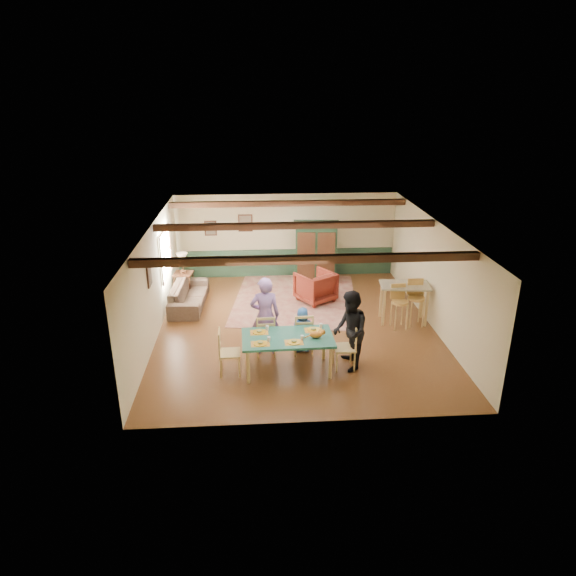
{
  "coord_description": "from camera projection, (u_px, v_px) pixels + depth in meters",
  "views": [
    {
      "loc": [
        -1.05,
        -11.9,
        5.77
      ],
      "look_at": [
        -0.23,
        -0.1,
        1.15
      ],
      "focal_mm": 32.0,
      "sensor_mm": 36.0,
      "label": 1
    }
  ],
  "objects": [
    {
      "name": "table_lamp",
      "position": [
        182.0,
        263.0,
        15.07
      ],
      "size": [
        0.36,
        0.36,
        0.61
      ],
      "primitive_type": null,
      "rotation": [
        0.0,
        0.0,
        -0.06
      ],
      "color": "beige",
      "rests_on": "end_table"
    },
    {
      "name": "place_setting_far_right",
      "position": [
        313.0,
        328.0,
        11.23
      ],
      "size": [
        0.44,
        0.34,
        0.11
      ],
      "primitive_type": null,
      "rotation": [
        0.0,
        0.0,
        0.03
      ],
      "color": "gold",
      "rests_on": "dining_table"
    },
    {
      "name": "sofa",
      "position": [
        189.0,
        295.0,
        14.46
      ],
      "size": [
        0.97,
        2.25,
        0.65
      ],
      "primitive_type": "imported",
      "rotation": [
        0.0,
        0.0,
        1.52
      ],
      "color": "#45362B",
      "rests_on": "floor"
    },
    {
      "name": "place_setting_far_left",
      "position": [
        259.0,
        330.0,
        11.12
      ],
      "size": [
        0.44,
        0.34,
        0.11
      ],
      "primitive_type": null,
      "rotation": [
        0.0,
        0.0,
        0.03
      ],
      "color": "gold",
      "rests_on": "dining_table"
    },
    {
      "name": "place_setting_near_center",
      "position": [
        294.0,
        340.0,
        10.69
      ],
      "size": [
        0.44,
        0.34,
        0.11
      ],
      "primitive_type": null,
      "rotation": [
        0.0,
        0.0,
        0.03
      ],
      "color": "gold",
      "rests_on": "dining_table"
    },
    {
      "name": "picture_left_wall",
      "position": [
        149.0,
        275.0,
        11.81
      ],
      "size": [
        0.04,
        0.42,
        0.52
      ],
      "primitive_type": null,
      "color": "#7E735C",
      "rests_on": "wall_left"
    },
    {
      "name": "bar_stool_right",
      "position": [
        416.0,
        303.0,
        13.18
      ],
      "size": [
        0.43,
        0.47,
        1.22
      ],
      "primitive_type": null,
      "rotation": [
        0.0,
        0.0,
        -0.0
      ],
      "color": "tan",
      "rests_on": "floor"
    },
    {
      "name": "dining_chair_end_right",
      "position": [
        344.0,
        347.0,
        11.17
      ],
      "size": [
        0.49,
        0.47,
        1.03
      ],
      "primitive_type": null,
      "rotation": [
        0.0,
        0.0,
        -1.54
      ],
      "color": "tan",
      "rests_on": "floor"
    },
    {
      "name": "wall_right",
      "position": [
        435.0,
        276.0,
        12.96
      ],
      "size": [
        0.02,
        8.0,
        2.7
      ],
      "primitive_type": "cube",
      "color": "beige",
      "rests_on": "floor"
    },
    {
      "name": "end_table",
      "position": [
        184.0,
        283.0,
        15.3
      ],
      "size": [
        0.61,
        0.61,
        0.67
      ],
      "primitive_type": null,
      "rotation": [
        0.0,
        0.0,
        -0.12
      ],
      "color": "black",
      "rests_on": "floor"
    },
    {
      "name": "ceiling_beam_mid",
      "position": [
        296.0,
        225.0,
        12.65
      ],
      "size": [
        6.95,
        0.16,
        0.16
      ],
      "primitive_type": "cube",
      "color": "black",
      "rests_on": "ceiling"
    },
    {
      "name": "ceiling_beam_front",
      "position": [
        307.0,
        259.0,
        10.14
      ],
      "size": [
        6.95,
        0.16,
        0.16
      ],
      "primitive_type": "cube",
      "color": "black",
      "rests_on": "ceiling"
    },
    {
      "name": "area_rug",
      "position": [
        295.0,
        299.0,
        15.03
      ],
      "size": [
        3.96,
        4.53,
        0.01
      ],
      "primitive_type": "cube",
      "rotation": [
        0.0,
        0.0,
        -0.13
      ],
      "color": "#C7AE90",
      "rests_on": "floor"
    },
    {
      "name": "dining_chair_far_left",
      "position": [
        266.0,
        334.0,
        11.74
      ],
      "size": [
        0.47,
        0.49,
        1.03
      ],
      "primitive_type": null,
      "rotation": [
        0.0,
        0.0,
        3.17
      ],
      "color": "tan",
      "rests_on": "floor"
    },
    {
      "name": "wall_left",
      "position": [
        154.0,
        282.0,
        12.51
      ],
      "size": [
        0.02,
        8.0,
        2.7
      ],
      "primitive_type": "cube",
      "color": "beige",
      "rests_on": "floor"
    },
    {
      "name": "dining_chair_end_left",
      "position": [
        230.0,
        352.0,
        10.94
      ],
      "size": [
        0.49,
        0.47,
        1.03
      ],
      "primitive_type": null,
      "rotation": [
        0.0,
        0.0,
        1.6
      ],
      "color": "tan",
      "rests_on": "floor"
    },
    {
      "name": "dining_chair_far_right",
      "position": [
        303.0,
        333.0,
        11.82
      ],
      "size": [
        0.47,
        0.49,
        1.03
      ],
      "primitive_type": null,
      "rotation": [
        0.0,
        0.0,
        3.17
      ],
      "color": "tan",
      "rests_on": "floor"
    },
    {
      "name": "person_child",
      "position": [
        303.0,
        330.0,
        11.88
      ],
      "size": [
        0.54,
        0.36,
        1.09
      ],
      "primitive_type": "imported",
      "rotation": [
        0.0,
        0.0,
        3.17
      ],
      "color": "#265298",
      "rests_on": "floor"
    },
    {
      "name": "person_man",
      "position": [
        265.0,
        316.0,
        11.67
      ],
      "size": [
        0.69,
        0.46,
        1.87
      ],
      "primitive_type": "imported",
      "rotation": [
        0.0,
        0.0,
        3.17
      ],
      "color": "#8862A8",
      "rests_on": "floor"
    },
    {
      "name": "counter_table",
      "position": [
        403.0,
        303.0,
        13.42
      ],
      "size": [
        1.33,
        0.87,
        1.05
      ],
      "primitive_type": null,
      "rotation": [
        0.0,
        0.0,
        -0.12
      ],
      "color": "#B6AF8D",
      "rests_on": "floor"
    },
    {
      "name": "wall_back",
      "position": [
        286.0,
        236.0,
        16.45
      ],
      "size": [
        7.0,
        0.02,
        2.7
      ],
      "primitive_type": "cube",
      "color": "beige",
      "rests_on": "floor"
    },
    {
      "name": "place_setting_near_left",
      "position": [
        260.0,
        342.0,
        10.62
      ],
      "size": [
        0.44,
        0.34,
        0.11
      ],
      "primitive_type": null,
      "rotation": [
        0.0,
        0.0,
        0.03
      ],
      "color": "gold",
      "rests_on": "dining_table"
    },
    {
      "name": "wainscot_back",
      "position": [
        286.0,
        263.0,
        16.76
      ],
      "size": [
        6.95,
        0.03,
        0.9
      ],
      "primitive_type": "cube",
      "color": "#223E2C",
      "rests_on": "floor"
    },
    {
      "name": "ceiling",
      "position": [
        297.0,
        226.0,
        12.24
      ],
      "size": [
        7.0,
        8.0,
        0.02
      ],
      "primitive_type": "cube",
      "color": "silver",
      "rests_on": "wall_back"
    },
    {
      "name": "armchair",
      "position": [
        315.0,
        287.0,
        14.76
      ],
      "size": [
        1.32,
        1.33,
        0.88
      ],
      "primitive_type": "imported",
      "rotation": [
        0.0,
        0.0,
        -2.57
      ],
      "color": "#4E130F",
      "rests_on": "floor"
    },
    {
      "name": "picture_back_b",
      "position": [
        211.0,
        228.0,
        16.16
      ],
      "size": [
        0.38,
        0.04,
        0.48
      ],
      "primitive_type": null,
      "color": "#7E735C",
      "rests_on": "wall_back"
    },
    {
      "name": "dining_table",
      "position": [
        288.0,
        354.0,
        11.09
      ],
      "size": [
        1.98,
        1.13,
        0.81
      ],
      "primitive_type": null,
      "rotation": [
        0.0,
        0.0,
        0.03
      ],
      "color": "#1B5748",
      "rests_on": "floor"
    },
    {
      "name": "picture_back_a",
      "position": [
        245.0,
        223.0,
        16.18
      ],
      "size": [
        0.45,
        0.04,
        0.55
      ],
      "primitive_type": null,
      "color": "#7E735C",
      "rests_on": "wall_back"
    },
    {
      "name": "cat",
      "position": [
        316.0,
        334.0,
        10.86
      ],
      "size": [
        0.39,
        0.16,
        0.19
      ],
      "primitive_type": null,
      "rotation": [
        0.0,
        0.0,
        0.03
      ],
      "color": "orange",
      "rests_on": "dining_table"
    },
    {
      "name": "window_left",
      "position": [
        165.0,
        254.0,
        14.02
      ],
      "size": [
        0.06,
        1.6,
        1.3
      ],
      "primitive_type": null,
      "color": "white",
      "rests_on": "wall_left"
    },
    {
      "name": "armoire",
      "position": [
        316.0,
        253.0,
        15.97
      ],
      "size": [
        1.44,
        0.68,
        1.97
      ],
      "primitive_type": "cube",
      "rotation": [
        0.0,
        0.0,
        -0.09
      ],
      "color": "black",
      "rests_on": "floor"
    },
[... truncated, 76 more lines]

